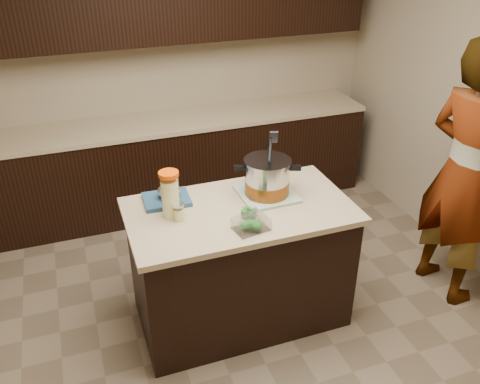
% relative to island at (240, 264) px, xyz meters
% --- Properties ---
extents(ground_plane, '(4.00, 4.00, 0.00)m').
position_rel_island_xyz_m(ground_plane, '(0.00, 0.00, -0.45)').
color(ground_plane, brown).
rests_on(ground_plane, ground).
extents(room_shell, '(4.04, 4.04, 2.72)m').
position_rel_island_xyz_m(room_shell, '(0.00, 0.00, 1.26)').
color(room_shell, tan).
rests_on(room_shell, ground).
extents(back_cabinets, '(3.60, 0.63, 2.33)m').
position_rel_island_xyz_m(back_cabinets, '(0.00, 1.74, 0.49)').
color(back_cabinets, black).
rests_on(back_cabinets, ground).
extents(island, '(1.46, 0.81, 0.90)m').
position_rel_island_xyz_m(island, '(0.00, 0.00, 0.00)').
color(island, black).
rests_on(island, ground).
extents(dish_towel, '(0.37, 0.37, 0.02)m').
position_rel_island_xyz_m(dish_towel, '(0.23, 0.10, 0.46)').
color(dish_towel, '#5A865C').
rests_on(dish_towel, island).
extents(stock_pot, '(0.43, 0.40, 0.45)m').
position_rel_island_xyz_m(stock_pot, '(0.23, 0.10, 0.57)').
color(stock_pot, '#B7B7BC').
rests_on(stock_pot, dish_towel).
extents(lemonade_pitcher, '(0.16, 0.16, 0.30)m').
position_rel_island_xyz_m(lemonade_pitcher, '(-0.44, 0.06, 0.59)').
color(lemonade_pitcher, '#DFDE88').
rests_on(lemonade_pitcher, island).
extents(mason_jar, '(0.08, 0.08, 0.12)m').
position_rel_island_xyz_m(mason_jar, '(-0.40, -0.00, 0.50)').
color(mason_jar, '#DFDE88').
rests_on(mason_jar, island).
extents(broccoli_tub_left, '(0.14, 0.14, 0.05)m').
position_rel_island_xyz_m(broccoli_tub_left, '(0.14, 0.06, 0.47)').
color(broccoli_tub_left, silver).
rests_on(broccoli_tub_left, island).
extents(broccoli_tub_right, '(0.13, 0.13, 0.05)m').
position_rel_island_xyz_m(broccoli_tub_right, '(0.02, -0.11, 0.47)').
color(broccoli_tub_right, silver).
rests_on(broccoli_tub_right, island).
extents(broccoli_tub_rect, '(0.23, 0.18, 0.07)m').
position_rel_island_xyz_m(broccoli_tub_rect, '(-0.02, -0.25, 0.48)').
color(broccoli_tub_rect, silver).
rests_on(broccoli_tub_rect, island).
extents(blue_tray, '(0.31, 0.25, 0.11)m').
position_rel_island_xyz_m(blue_tray, '(-0.42, 0.25, 0.49)').
color(blue_tray, navy).
rests_on(blue_tray, island).
extents(person, '(0.53, 0.75, 1.94)m').
position_rel_island_xyz_m(person, '(1.59, -0.22, 0.52)').
color(person, gray).
rests_on(person, ground).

